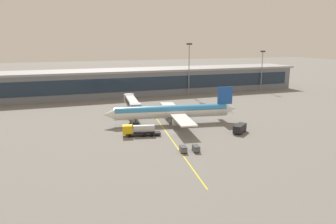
# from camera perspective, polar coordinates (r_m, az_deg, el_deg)

# --- Properties ---
(ground_plane) EXTENTS (700.00, 700.00, 0.00)m
(ground_plane) POSITION_cam_1_polar(r_m,az_deg,el_deg) (96.43, 0.46, -3.63)
(ground_plane) COLOR slate
(apron_lead_in_line) EXTENTS (11.64, 79.23, 0.01)m
(apron_lead_in_line) POSITION_cam_1_polar(r_m,az_deg,el_deg) (97.94, -0.45, -3.37)
(apron_lead_in_line) COLOR yellow
(apron_lead_in_line) RESTS_ON ground_plane
(terminal_building) EXTENTS (216.69, 22.05, 12.58)m
(terminal_building) POSITION_cam_1_polar(r_m,az_deg,el_deg) (162.02, -12.61, 4.94)
(terminal_building) COLOR slate
(terminal_building) RESTS_ON ground_plane
(main_airliner) EXTENTS (44.50, 35.53, 11.75)m
(main_airliner) POSITION_cam_1_polar(r_m,az_deg,el_deg) (105.58, 0.77, 0.08)
(main_airliner) COLOR white
(main_airliner) RESTS_ON ground_plane
(jet_bridge) EXTENTS (6.19, 23.00, 6.78)m
(jet_bridge) POSITION_cam_1_polar(r_m,az_deg,el_deg) (115.73, -6.38, 1.62)
(jet_bridge) COLOR #B2B7BC
(jet_bridge) RESTS_ON ground_plane
(fuel_tanker) EXTENTS (11.08, 4.77, 3.25)m
(fuel_tanker) POSITION_cam_1_polar(r_m,az_deg,el_deg) (93.03, -5.13, -3.16)
(fuel_tanker) COLOR #232326
(fuel_tanker) RESTS_ON ground_plane
(lavatory_truck) EXTENTS (5.94, 5.46, 2.50)m
(lavatory_truck) POSITION_cam_1_polar(r_m,az_deg,el_deg) (98.06, 12.46, -2.79)
(lavatory_truck) COLOR black
(lavatory_truck) RESTS_ON ground_plane
(baggage_cart_0) EXTENTS (2.04, 2.89, 1.48)m
(baggage_cart_0) POSITION_cam_1_polar(r_m,az_deg,el_deg) (79.82, 2.70, -6.52)
(baggage_cart_0) COLOR #595B60
(baggage_cart_0) RESTS_ON ground_plane
(baggage_cart_1) EXTENTS (2.04, 2.89, 1.48)m
(baggage_cart_1) POSITION_cam_1_polar(r_m,az_deg,el_deg) (80.52, 4.94, -6.39)
(baggage_cart_1) COLOR #595B60
(baggage_cart_1) RESTS_ON ground_plane
(apron_light_mast_0) EXTENTS (2.80, 0.50, 25.37)m
(apron_light_mast_0) POSITION_cam_1_polar(r_m,az_deg,el_deg) (161.22, 3.71, 8.18)
(apron_light_mast_0) COLOR gray
(apron_light_mast_0) RESTS_ON ground_plane
(apron_light_mast_1) EXTENTS (2.80, 0.50, 21.36)m
(apron_light_mast_1) POSITION_cam_1_polar(r_m,az_deg,el_deg) (182.42, 16.16, 7.56)
(apron_light_mast_1) COLOR gray
(apron_light_mast_1) RESTS_ON ground_plane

